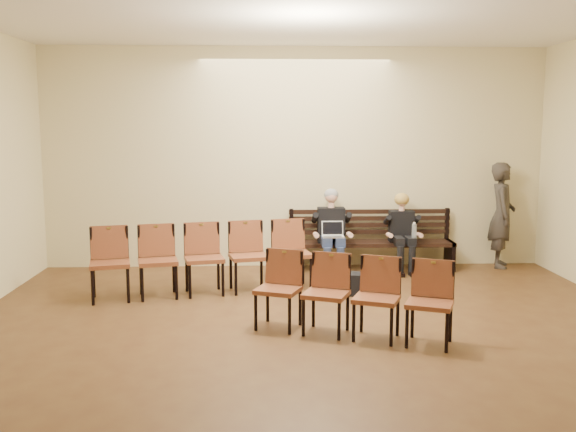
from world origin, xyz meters
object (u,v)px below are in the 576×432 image
at_px(bag, 361,284).
at_px(chair_row_back, 351,297).
at_px(seated_woman, 402,237).
at_px(laptop, 333,238).
at_px(seated_man, 332,232).
at_px(passerby, 502,207).
at_px(chair_row_front, 204,259).
at_px(water_bottle, 414,237).
at_px(bench, 371,255).

relative_size(bag, chair_row_back, 0.19).
bearing_deg(seated_woman, bag, -121.34).
relative_size(laptop, chair_row_back, 0.16).
bearing_deg(seated_man, passerby, 4.55).
relative_size(seated_man, chair_row_front, 0.42).
bearing_deg(chair_row_back, chair_row_front, 155.56).
height_order(seated_woman, chair_row_back, seated_woman).
bearing_deg(laptop, water_bottle, -2.05).
height_order(water_bottle, bag, water_bottle).
bearing_deg(water_bottle, bag, -129.86).
bearing_deg(seated_man, seated_woman, 0.00).
bearing_deg(laptop, passerby, 7.57).
xyz_separation_m(seated_man, chair_row_back, (-0.13, -3.11, -0.18)).
xyz_separation_m(bench, chair_row_back, (-0.78, -3.23, 0.21)).
xyz_separation_m(seated_man, water_bottle, (1.24, -0.23, -0.05)).
bearing_deg(chair_row_front, bench, 16.55).
distance_m(seated_man, chair_row_back, 3.12).
bearing_deg(bag, passerby, 33.04).
relative_size(seated_man, seated_woman, 1.15).
distance_m(bag, chair_row_front, 2.15).
bearing_deg(seated_woman, passerby, 7.60).
bearing_deg(laptop, chair_row_front, -151.72).
bearing_deg(water_bottle, seated_man, 169.59).
bearing_deg(chair_row_front, bag, -16.16).
relative_size(bench, seated_woman, 2.41).
bearing_deg(seated_woman, chair_row_back, -111.79).
relative_size(bench, bag, 6.56).
distance_m(seated_woman, passerby, 1.72).
relative_size(laptop, passerby, 0.17).
distance_m(seated_man, laptop, 0.22).
bearing_deg(chair_row_back, bench, 98.63).
distance_m(seated_man, passerby, 2.79).
xyz_separation_m(laptop, chair_row_front, (-1.87, -1.06, -0.09)).
xyz_separation_m(water_bottle, bag, (-0.99, -1.18, -0.43)).
distance_m(passerby, chair_row_back, 4.45).
xyz_separation_m(bench, seated_woman, (0.47, -0.12, 0.32)).
bearing_deg(water_bottle, seated_woman, 119.43).
height_order(seated_man, water_bottle, seated_man).
bearing_deg(chair_row_front, chair_row_back, -59.13).
height_order(bench, chair_row_back, chair_row_back).
relative_size(bench, passerby, 1.34).
relative_size(bench, seated_man, 2.09).
height_order(seated_man, passerby, passerby).
relative_size(seated_man, bag, 3.14).
height_order(seated_woman, chair_row_front, seated_woman).
height_order(bench, passerby, passerby).
bearing_deg(bench, bag, -104.46).
height_order(seated_woman, bag, seated_woman).
height_order(bag, chair_row_back, chair_row_back).
xyz_separation_m(chair_row_front, chair_row_back, (1.74, -1.84, -0.04)).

